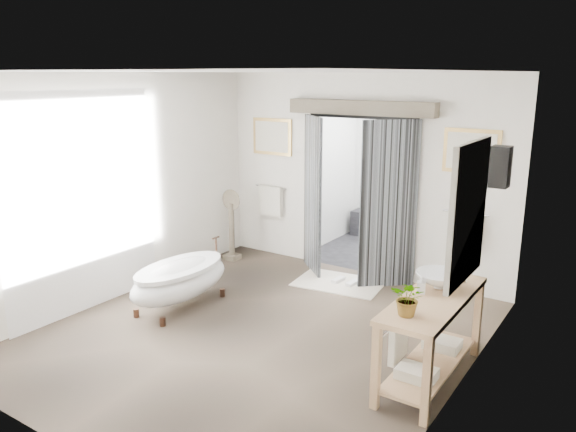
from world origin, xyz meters
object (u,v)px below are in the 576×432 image
object	(u,v)px
clawfoot_tub	(180,279)
rug	(339,283)
basin	(439,280)
vanity	(429,331)

from	to	relation	value
clawfoot_tub	rug	world-z (taller)	clawfoot_tub
clawfoot_tub	basin	bearing A→B (deg)	5.60
rug	basin	distance (m)	2.61
clawfoot_tub	vanity	distance (m)	3.22
clawfoot_tub	basin	size ratio (longest dim) A/B	3.32
vanity	basin	xyz separation A→B (m)	(-0.02, 0.27, 0.42)
vanity	rug	xyz separation A→B (m)	(-1.93, 1.78, -0.50)
clawfoot_tub	basin	distance (m)	3.26
clawfoot_tub	vanity	xyz separation A→B (m)	(3.22, 0.04, 0.14)
clawfoot_tub	basin	world-z (taller)	basin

